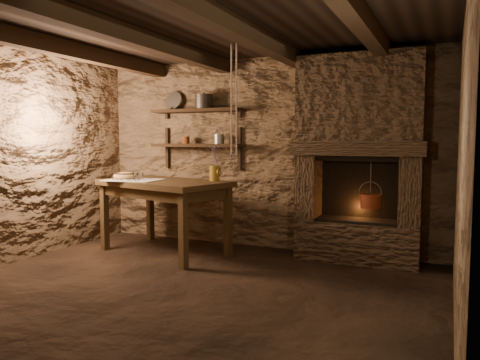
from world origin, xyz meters
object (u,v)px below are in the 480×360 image
at_px(work_table, 165,214).
at_px(red_pot, 370,200).
at_px(wooden_bowl, 126,176).
at_px(iron_stockpot, 204,103).
at_px(stoneware_jug, 215,166).

distance_m(work_table, red_pot, 2.41).
distance_m(work_table, wooden_bowl, 0.71).
bearing_deg(iron_stockpot, red_pot, -3.20).
height_order(wooden_bowl, red_pot, red_pot).
bearing_deg(stoneware_jug, red_pot, 17.87).
bearing_deg(red_pot, wooden_bowl, -169.39).
distance_m(wooden_bowl, red_pot, 2.95).
bearing_deg(wooden_bowl, stoneware_jug, 11.07).
bearing_deg(red_pot, work_table, -167.50).
bearing_deg(wooden_bowl, red_pot, 10.61).
relative_size(wooden_bowl, red_pot, 0.56).
bearing_deg(iron_stockpot, wooden_bowl, -138.63).
relative_size(work_table, iron_stockpot, 7.82).
relative_size(work_table, wooden_bowl, 5.69).
height_order(iron_stockpot, red_pot, iron_stockpot).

